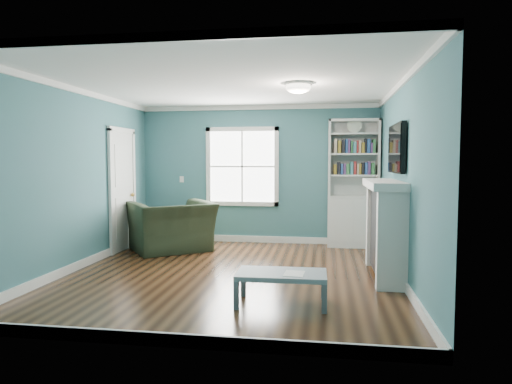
# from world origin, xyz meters

# --- Properties ---
(floor) EXTENTS (5.00, 5.00, 0.00)m
(floor) POSITION_xyz_m (0.00, 0.00, 0.00)
(floor) COLOR black
(floor) RESTS_ON ground
(room_walls) EXTENTS (5.00, 5.00, 5.00)m
(room_walls) POSITION_xyz_m (0.00, 0.00, 1.58)
(room_walls) COLOR #376E6F
(room_walls) RESTS_ON ground
(trim) EXTENTS (4.50, 5.00, 2.60)m
(trim) POSITION_xyz_m (0.00, 0.00, 1.24)
(trim) COLOR white
(trim) RESTS_ON ground
(window) EXTENTS (1.40, 0.06, 1.50)m
(window) POSITION_xyz_m (-0.30, 2.49, 1.45)
(window) COLOR white
(window) RESTS_ON room_walls
(bookshelf) EXTENTS (0.90, 0.35, 2.31)m
(bookshelf) POSITION_xyz_m (1.77, 2.30, 0.92)
(bookshelf) COLOR silver
(bookshelf) RESTS_ON ground
(fireplace) EXTENTS (0.44, 1.58, 1.30)m
(fireplace) POSITION_xyz_m (2.08, 0.20, 0.64)
(fireplace) COLOR black
(fireplace) RESTS_ON ground
(tv) EXTENTS (0.06, 1.10, 0.65)m
(tv) POSITION_xyz_m (2.20, 0.20, 1.72)
(tv) COLOR black
(tv) RESTS_ON fireplace
(door) EXTENTS (0.12, 0.98, 2.17)m
(door) POSITION_xyz_m (-2.22, 1.40, 1.07)
(door) COLOR silver
(door) RESTS_ON ground
(ceiling_fixture) EXTENTS (0.38, 0.38, 0.15)m
(ceiling_fixture) POSITION_xyz_m (0.90, 0.10, 2.55)
(ceiling_fixture) COLOR white
(ceiling_fixture) RESTS_ON room_walls
(light_switch) EXTENTS (0.08, 0.01, 0.12)m
(light_switch) POSITION_xyz_m (-1.50, 2.48, 1.20)
(light_switch) COLOR white
(light_switch) RESTS_ON room_walls
(recliner) EXTENTS (1.55, 1.47, 1.14)m
(recliner) POSITION_xyz_m (-1.35, 1.45, 0.57)
(recliner) COLOR black
(recliner) RESTS_ON ground
(coffee_table) EXTENTS (0.98, 0.55, 0.35)m
(coffee_table) POSITION_xyz_m (0.81, -1.20, 0.31)
(coffee_table) COLOR #485056
(coffee_table) RESTS_ON ground
(paper_sheet) EXTENTS (0.23, 0.28, 0.00)m
(paper_sheet) POSITION_xyz_m (0.95, -1.25, 0.36)
(paper_sheet) COLOR white
(paper_sheet) RESTS_ON coffee_table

